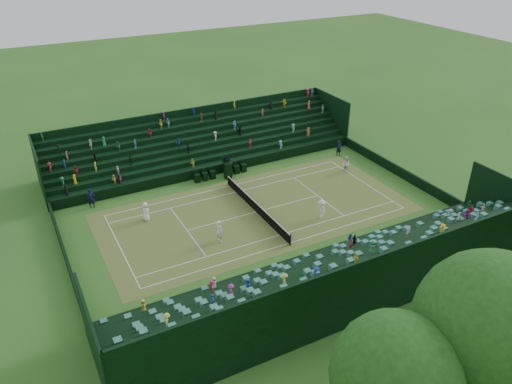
% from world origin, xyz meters
% --- Properties ---
extents(ground, '(160.00, 160.00, 0.00)m').
position_xyz_m(ground, '(0.00, 0.00, 0.00)').
color(ground, '#29611E').
rests_on(ground, ground).
extents(court_surface, '(12.97, 26.77, 0.01)m').
position_xyz_m(court_surface, '(0.00, 0.00, 0.01)').
color(court_surface, '#3D7527').
rests_on(court_surface, ground).
extents(perimeter_wall_north, '(17.17, 0.20, 1.00)m').
position_xyz_m(perimeter_wall_north, '(0.00, 15.88, 0.50)').
color(perimeter_wall_north, black).
rests_on(perimeter_wall_north, ground).
extents(perimeter_wall_south, '(17.17, 0.20, 1.00)m').
position_xyz_m(perimeter_wall_south, '(0.00, -15.88, 0.50)').
color(perimeter_wall_south, black).
rests_on(perimeter_wall_south, ground).
extents(perimeter_wall_east, '(0.20, 31.77, 1.00)m').
position_xyz_m(perimeter_wall_east, '(8.48, 0.00, 0.50)').
color(perimeter_wall_east, black).
rests_on(perimeter_wall_east, ground).
extents(perimeter_wall_west, '(0.20, 31.77, 1.00)m').
position_xyz_m(perimeter_wall_west, '(-8.48, 0.00, 0.50)').
color(perimeter_wall_west, black).
rests_on(perimeter_wall_west, ground).
extents(north_grandstand, '(6.60, 32.00, 4.90)m').
position_xyz_m(north_grandstand, '(12.66, 0.00, 1.55)').
color(north_grandstand, black).
rests_on(north_grandstand, ground).
extents(south_grandstand, '(6.60, 32.00, 4.90)m').
position_xyz_m(south_grandstand, '(-12.66, 0.00, 1.55)').
color(south_grandstand, black).
rests_on(south_grandstand, ground).
extents(tennis_net, '(11.67, 0.10, 1.06)m').
position_xyz_m(tennis_net, '(0.00, 0.00, 0.53)').
color(tennis_net, black).
rests_on(tennis_net, ground).
extents(umpire_chair, '(0.80, 0.80, 2.52)m').
position_xyz_m(umpire_chair, '(-7.11, 0.60, 1.08)').
color(umpire_chair, black).
rests_on(umpire_chair, ground).
extents(courtside_chairs, '(0.55, 5.52, 1.19)m').
position_xyz_m(courtside_chairs, '(-7.77, 0.12, 0.45)').
color(courtside_chairs, black).
rests_on(courtside_chairs, ground).
extents(player_near_west, '(0.90, 0.65, 1.70)m').
position_xyz_m(player_near_west, '(-3.14, -8.84, 0.85)').
color(player_near_west, white).
rests_on(player_near_west, ground).
extents(player_near_east, '(0.81, 0.69, 1.89)m').
position_xyz_m(player_near_east, '(2.63, -4.64, 0.94)').
color(player_near_east, white).
rests_on(player_near_east, ground).
extents(player_far_west, '(0.84, 0.67, 1.68)m').
position_xyz_m(player_far_west, '(-2.85, 11.71, 0.84)').
color(player_far_west, white).
rests_on(player_far_west, ground).
extents(player_far_east, '(1.18, 0.72, 1.77)m').
position_xyz_m(player_far_east, '(3.46, 4.43, 0.89)').
color(player_far_east, white).
rests_on(player_far_east, ground).
extents(line_judge_north, '(0.46, 0.66, 1.75)m').
position_xyz_m(line_judge_north, '(-6.43, 13.46, 0.87)').
color(line_judge_north, black).
rests_on(line_judge_north, ground).
extents(line_judge_south, '(0.48, 0.70, 1.84)m').
position_xyz_m(line_judge_south, '(-7.47, -12.47, 0.92)').
color(line_judge_south, black).
rests_on(line_judge_south, ground).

